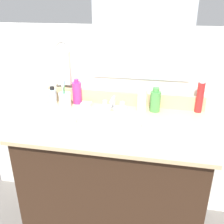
{
  "coord_description": "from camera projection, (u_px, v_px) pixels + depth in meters",
  "views": [
    {
      "loc": [
        0.24,
        -1.24,
        1.44
      ],
      "look_at": [
        -0.01,
        0.0,
        0.88
      ],
      "focal_mm": 40.99,
      "sensor_mm": 36.0,
      "label": 1
    }
  ],
  "objects": [
    {
      "name": "soap_bar",
      "position": [
        86.0,
        104.0,
        1.64
      ],
      "size": [
        0.06,
        0.04,
        0.02
      ],
      "primitive_type": "cube",
      "color": "white",
      "rests_on": "countertop"
    },
    {
      "name": "bottle_toner_green",
      "position": [
        155.0,
        101.0,
        1.54
      ],
      "size": [
        0.06,
        0.06,
        0.15
      ],
      "color": "#4C9E4C",
      "rests_on": "countertop"
    },
    {
      "name": "mirror_panel",
      "position": [
        142.0,
        33.0,
        1.5
      ],
      "size": [
        0.6,
        0.01,
        0.56
      ],
      "primitive_type": "cube",
      "color": "#B2BCC6"
    },
    {
      "name": "vanity_cabinet",
      "position": [
        114.0,
        184.0,
        1.58
      ],
      "size": [
        0.98,
        0.55,
        0.79
      ],
      "primitive_type": "cube",
      "color": "#382316",
      "rests_on": "ground_plane"
    },
    {
      "name": "bottle_spray_red",
      "position": [
        200.0,
        96.0,
        1.52
      ],
      "size": [
        0.04,
        0.04,
        0.22
      ],
      "color": "red",
      "rests_on": "countertop"
    },
    {
      "name": "countertop",
      "position": [
        115.0,
        126.0,
        1.41
      ],
      "size": [
        1.02,
        0.59,
        0.02
      ],
      "primitive_type": "cube",
      "color": "#D1B284",
      "rests_on": "vanity_cabinet"
    },
    {
      "name": "bottle_soap_pink",
      "position": [
        77.0,
        92.0,
        1.66
      ],
      "size": [
        0.06,
        0.06,
        0.16
      ],
      "color": "#D8338C",
      "rests_on": "countertop"
    },
    {
      "name": "bottle_gel_clear",
      "position": [
        53.0,
        96.0,
        1.68
      ],
      "size": [
        0.05,
        0.05,
        0.11
      ],
      "color": "silver",
      "rests_on": "countertop"
    },
    {
      "name": "backsplash",
      "position": [
        123.0,
        98.0,
        1.65
      ],
      "size": [
        1.02,
        0.02,
        0.09
      ],
      "primitive_type": "cube",
      "color": "#D1B284",
      "rests_on": "countertop"
    },
    {
      "name": "cup_white_ceramic",
      "position": [
        65.0,
        99.0,
        1.62
      ],
      "size": [
        0.08,
        0.08,
        0.18
      ],
      "color": "white",
      "rests_on": "countertop"
    },
    {
      "name": "bottle_lotion_white",
      "position": [
        142.0,
        99.0,
        1.55
      ],
      "size": [
        0.06,
        0.06,
        0.17
      ],
      "color": "white",
      "rests_on": "countertop"
    },
    {
      "name": "towel_ring",
      "position": [
        62.0,
        49.0,
        1.64
      ],
      "size": [
        0.1,
        0.01,
        0.1
      ],
      "primitive_type": "torus",
      "rotation": [
        1.57,
        0.0,
        0.0
      ],
      "color": "silver"
    },
    {
      "name": "sink_basin",
      "position": [
        107.0,
        127.0,
        1.44
      ],
      "size": [
        0.39,
        0.39,
        0.11
      ],
      "color": "white",
      "rests_on": "countertop"
    },
    {
      "name": "back_wall",
      "position": [
        124.0,
        123.0,
        1.78
      ],
      "size": [
        2.12,
        0.04,
        1.3
      ],
      "primitive_type": "cube",
      "color": "white",
      "rests_on": "ground_plane"
    },
    {
      "name": "hand_towel",
      "position": [
        62.0,
        68.0,
        1.67
      ],
      "size": [
        0.11,
        0.04,
        0.22
      ],
      "primitive_type": "cube",
      "color": "silver"
    },
    {
      "name": "faucet",
      "position": [
        113.0,
        105.0,
        1.59
      ],
      "size": [
        0.16,
        0.1,
        0.08
      ],
      "color": "silver",
      "rests_on": "countertop"
    }
  ]
}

